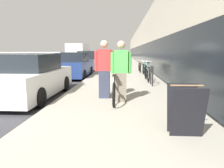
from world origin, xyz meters
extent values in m
cube|color=#A39E8E|center=(5.02, 21.00, 0.08)|extent=(4.03, 70.00, 0.16)
cube|color=beige|center=(12.08, 29.00, 2.49)|extent=(10.00, 70.00, 4.99)
cube|color=#1E2328|center=(7.12, 29.00, 1.25)|extent=(0.10, 63.00, 2.20)
torus|color=black|center=(4.83, 3.07, 0.49)|extent=(0.05, 0.67, 0.67)
torus|color=black|center=(4.83, 1.06, 0.49)|extent=(0.05, 0.67, 0.67)
cylinder|color=black|center=(4.83, 2.06, 0.69)|extent=(0.04, 1.71, 0.04)
cylinder|color=black|center=(4.83, 1.66, 0.60)|extent=(0.04, 1.01, 0.31)
cylinder|color=black|center=(4.83, 1.42, 0.83)|extent=(0.03, 0.03, 0.27)
cube|color=black|center=(4.83, 1.42, 0.97)|extent=(0.11, 0.22, 0.05)
cylinder|color=black|center=(4.83, 2.91, 0.84)|extent=(0.03, 0.03, 0.29)
cylinder|color=silver|center=(4.83, 2.91, 0.98)|extent=(0.52, 0.03, 0.03)
cube|color=#756B5B|center=(5.01, 1.70, 0.58)|extent=(0.33, 0.24, 0.85)
cube|color=#4CB74C|center=(5.01, 1.70, 1.33)|extent=(0.40, 0.24, 0.65)
cylinder|color=#4CB74C|center=(4.76, 1.70, 1.30)|extent=(0.10, 0.10, 0.62)
cylinder|color=#4CB74C|center=(5.26, 1.70, 1.30)|extent=(0.10, 0.10, 0.62)
sphere|color=tan|center=(5.01, 1.70, 1.81)|extent=(0.23, 0.23, 0.23)
cube|color=#33384C|center=(4.48, 2.13, 0.59)|extent=(0.33, 0.24, 0.87)
cube|color=#B23333|center=(4.48, 2.13, 1.36)|extent=(0.41, 0.24, 0.67)
cylinder|color=#B23333|center=(4.22, 2.13, 1.33)|extent=(0.10, 0.10, 0.63)
cylinder|color=#B23333|center=(4.73, 2.13, 1.33)|extent=(0.10, 0.10, 0.63)
sphere|color=beige|center=(4.48, 2.13, 1.85)|extent=(0.24, 0.24, 0.24)
cylinder|color=black|center=(6.31, 4.36, 0.57)|extent=(0.05, 0.05, 0.82)
cylinder|color=black|center=(6.31, 4.91, 0.57)|extent=(0.05, 0.05, 0.82)
cylinder|color=black|center=(6.31, 4.63, 0.98)|extent=(0.05, 0.55, 0.05)
torus|color=black|center=(6.27, 6.60, 0.54)|extent=(0.06, 0.76, 0.76)
torus|color=black|center=(6.27, 5.45, 0.54)|extent=(0.06, 0.76, 0.76)
cylinder|color=#7AD1C6|center=(6.27, 6.03, 0.77)|extent=(0.04, 0.97, 0.04)
cylinder|color=#7AD1C6|center=(6.27, 5.80, 0.66)|extent=(0.04, 0.59, 0.35)
cylinder|color=#7AD1C6|center=(6.27, 5.66, 0.93)|extent=(0.03, 0.03, 0.32)
cube|color=black|center=(6.27, 5.66, 1.08)|extent=(0.11, 0.22, 0.05)
cylinder|color=#7AD1C6|center=(6.27, 6.51, 0.94)|extent=(0.03, 0.03, 0.33)
cylinder|color=silver|center=(6.27, 6.51, 1.10)|extent=(0.52, 0.03, 0.03)
torus|color=black|center=(6.36, 8.90, 0.51)|extent=(0.06, 0.71, 0.71)
torus|color=black|center=(6.36, 7.85, 0.51)|extent=(0.06, 0.71, 0.71)
cylinder|color=#7AD1C6|center=(6.36, 8.37, 0.72)|extent=(0.04, 0.90, 0.04)
cylinder|color=#7AD1C6|center=(6.36, 8.16, 0.62)|extent=(0.04, 0.54, 0.32)
cylinder|color=#7AD1C6|center=(6.36, 8.04, 0.87)|extent=(0.03, 0.03, 0.29)
cube|color=black|center=(6.36, 8.04, 1.01)|extent=(0.11, 0.22, 0.05)
cylinder|color=#7AD1C6|center=(6.36, 8.82, 0.88)|extent=(0.03, 0.03, 0.31)
cylinder|color=silver|center=(6.36, 8.82, 1.03)|extent=(0.52, 0.03, 0.03)
torus|color=black|center=(6.23, 10.98, 0.49)|extent=(0.05, 0.66, 0.66)
torus|color=black|center=(6.23, 9.88, 0.49)|extent=(0.05, 0.66, 0.66)
cylinder|color=yellow|center=(6.23, 10.43, 0.69)|extent=(0.04, 0.93, 0.04)
cylinder|color=yellow|center=(6.23, 10.21, 0.59)|extent=(0.04, 0.56, 0.31)
cylinder|color=yellow|center=(6.23, 10.08, 0.82)|extent=(0.03, 0.03, 0.27)
cube|color=black|center=(6.23, 10.08, 0.96)|extent=(0.11, 0.22, 0.05)
cylinder|color=yellow|center=(6.23, 10.89, 0.83)|extent=(0.03, 0.03, 0.29)
cylinder|color=silver|center=(6.23, 10.89, 0.98)|extent=(0.52, 0.03, 0.03)
cube|color=black|center=(6.19, -0.80, 0.60)|extent=(0.56, 0.20, 0.89)
cube|color=black|center=(6.19, -0.44, 0.60)|extent=(0.56, 0.20, 0.89)
cylinder|color=#93704C|center=(6.19, -0.62, 1.04)|extent=(0.56, 0.03, 0.03)
cube|color=white|center=(1.85, 2.68, 0.56)|extent=(1.71, 4.24, 0.81)
cube|color=#1E2328|center=(1.85, 2.68, 1.25)|extent=(1.47, 2.12, 0.57)
cylinder|color=silver|center=(1.85, 3.15, 1.58)|extent=(1.83, 0.04, 0.04)
cylinder|color=silver|center=(1.85, 2.21, 1.58)|extent=(1.83, 0.04, 0.04)
cylinder|color=black|center=(1.06, 3.95, 0.30)|extent=(0.22, 0.60, 0.60)
cylinder|color=black|center=(2.64, 3.95, 0.30)|extent=(0.22, 0.60, 0.60)
cylinder|color=black|center=(2.64, 1.41, 0.30)|extent=(0.22, 0.60, 0.60)
cube|color=navy|center=(1.91, 8.27, 0.58)|extent=(1.90, 4.00, 0.86)
cube|color=#1E2328|center=(1.91, 8.27, 1.29)|extent=(1.63, 2.00, 0.56)
cylinder|color=black|center=(1.03, 9.47, 0.30)|extent=(0.22, 0.60, 0.60)
cylinder|color=black|center=(2.80, 9.47, 0.30)|extent=(0.22, 0.60, 0.60)
cylinder|color=black|center=(1.03, 7.07, 0.30)|extent=(0.22, 0.60, 0.60)
cylinder|color=black|center=(2.80, 7.07, 0.30)|extent=(0.22, 0.60, 0.60)
cube|color=#4C5156|center=(1.90, 13.76, 0.55)|extent=(1.84, 4.06, 0.79)
cube|color=#1E2328|center=(1.90, 13.76, 1.30)|extent=(1.58, 2.03, 0.72)
cylinder|color=black|center=(1.05, 14.98, 0.30)|extent=(0.22, 0.60, 0.60)
cylinder|color=black|center=(2.76, 14.98, 0.30)|extent=(0.22, 0.60, 0.60)
cylinder|color=black|center=(1.05, 12.54, 0.30)|extent=(0.22, 0.60, 0.60)
cylinder|color=black|center=(2.76, 12.54, 0.30)|extent=(0.22, 0.60, 0.60)
cube|color=orange|center=(-1.41, 27.36, 1.01)|extent=(2.12, 1.63, 1.56)
cube|color=white|center=(-1.41, 24.10, 1.43)|extent=(2.31, 4.88, 2.40)
cylinder|color=black|center=(-2.46, 26.94, 0.42)|extent=(0.28, 0.84, 0.84)
cylinder|color=black|center=(-0.35, 26.94, 0.42)|extent=(0.28, 0.84, 0.84)
cylinder|color=black|center=(-2.46, 23.13, 0.42)|extent=(0.28, 0.84, 0.84)
cylinder|color=black|center=(-0.35, 23.13, 0.42)|extent=(0.28, 0.84, 0.84)
camera|label=1|loc=(5.09, -4.09, 1.62)|focal=32.00mm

